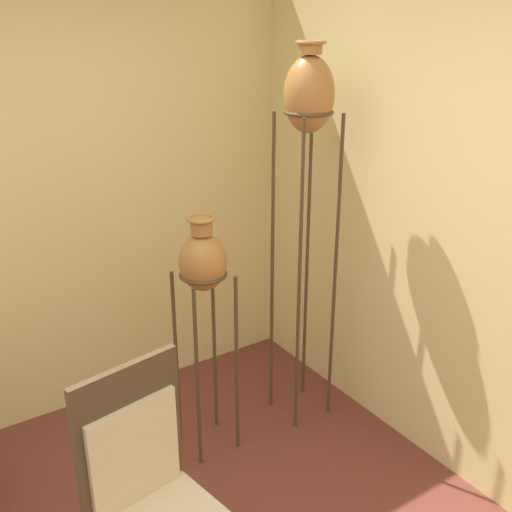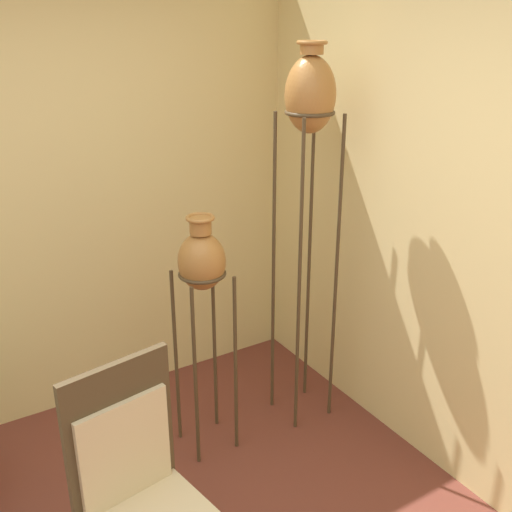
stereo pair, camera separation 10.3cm
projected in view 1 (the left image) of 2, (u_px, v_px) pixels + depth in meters
The scene contains 4 objects.
wall_right at pixel (508, 242), 2.70m from camera, with size 0.06×7.65×2.70m.
vase_stand_tall at pixel (309, 111), 3.10m from camera, with size 0.28×0.28×2.19m.
vase_stand_medium at pixel (203, 268), 3.07m from camera, with size 0.26×0.26×1.38m.
chair at pixel (153, 496), 2.24m from camera, with size 0.54×0.55×1.14m.
Camera 1 is at (-0.50, -1.47, 2.29)m, focal length 42.00 mm.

